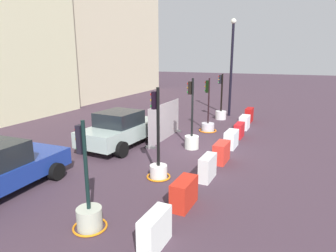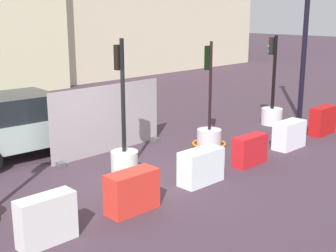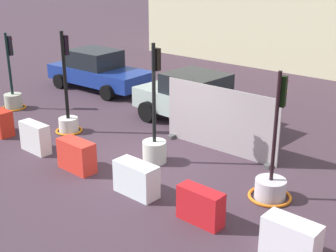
{
  "view_description": "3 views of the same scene",
  "coord_description": "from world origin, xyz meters",
  "px_view_note": "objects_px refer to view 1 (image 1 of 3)",
  "views": [
    {
      "loc": [
        -12.05,
        -3.89,
        4.18
      ],
      "look_at": [
        -1.33,
        0.78,
        1.34
      ],
      "focal_mm": 31.11,
      "sensor_mm": 36.0,
      "label": 1
    },
    {
      "loc": [
        -6.49,
        -7.82,
        3.83
      ],
      "look_at": [
        1.46,
        0.08,
        1.0
      ],
      "focal_mm": 49.25,
      "sensor_mm": 36.0,
      "label": 2
    },
    {
      "loc": [
        7.72,
        -8.31,
        5.22
      ],
      "look_at": [
        0.94,
        -0.16,
        1.32
      ],
      "focal_mm": 49.39,
      "sensor_mm": 36.0,
      "label": 3
    }
  ],
  "objects_px": {
    "traffic_light_0": "(89,211)",
    "construction_barrier_5": "(239,130)",
    "traffic_light_3": "(208,124)",
    "construction_barrier_3": "(221,152)",
    "construction_barrier_4": "(231,139)",
    "traffic_light_4": "(221,111)",
    "car_silver_hatchback": "(121,129)",
    "construction_barrier_2": "(208,168)",
    "construction_barrier_6": "(244,122)",
    "traffic_light_1": "(158,162)",
    "construction_barrier_0": "(155,230)",
    "street_lamp_post": "(232,62)",
    "construction_barrier_1": "(184,193)",
    "traffic_light_2": "(192,136)",
    "construction_barrier_7": "(249,115)"
  },
  "relations": [
    {
      "from": "traffic_light_0",
      "to": "construction_barrier_5",
      "type": "relative_size",
      "value": 2.69
    },
    {
      "from": "traffic_light_3",
      "to": "construction_barrier_3",
      "type": "height_order",
      "value": "traffic_light_3"
    },
    {
      "from": "construction_barrier_4",
      "to": "construction_barrier_5",
      "type": "bearing_deg",
      "value": -1.04
    },
    {
      "from": "traffic_light_4",
      "to": "car_silver_hatchback",
      "type": "height_order",
      "value": "traffic_light_4"
    },
    {
      "from": "construction_barrier_2",
      "to": "construction_barrier_4",
      "type": "relative_size",
      "value": 0.92
    },
    {
      "from": "construction_barrier_4",
      "to": "construction_barrier_6",
      "type": "height_order",
      "value": "construction_barrier_4"
    },
    {
      "from": "traffic_light_0",
      "to": "traffic_light_1",
      "type": "bearing_deg",
      "value": -4.12
    },
    {
      "from": "construction_barrier_0",
      "to": "street_lamp_post",
      "type": "height_order",
      "value": "street_lamp_post"
    },
    {
      "from": "traffic_light_3",
      "to": "construction_barrier_0",
      "type": "distance_m",
      "value": 10.6
    },
    {
      "from": "construction_barrier_0",
      "to": "street_lamp_post",
      "type": "relative_size",
      "value": 0.16
    },
    {
      "from": "construction_barrier_1",
      "to": "construction_barrier_2",
      "type": "bearing_deg",
      "value": -2.62
    },
    {
      "from": "traffic_light_2",
      "to": "construction_barrier_2",
      "type": "height_order",
      "value": "traffic_light_2"
    },
    {
      "from": "construction_barrier_4",
      "to": "construction_barrier_7",
      "type": "height_order",
      "value": "construction_barrier_7"
    },
    {
      "from": "construction_barrier_0",
      "to": "traffic_light_3",
      "type": "bearing_deg",
      "value": 9.65
    },
    {
      "from": "traffic_light_3",
      "to": "car_silver_hatchback",
      "type": "height_order",
      "value": "traffic_light_3"
    },
    {
      "from": "traffic_light_2",
      "to": "construction_barrier_7",
      "type": "relative_size",
      "value": 3.11
    },
    {
      "from": "construction_barrier_1",
      "to": "construction_barrier_2",
      "type": "distance_m",
      "value": 2.06
    },
    {
      "from": "construction_barrier_5",
      "to": "traffic_light_4",
      "type": "bearing_deg",
      "value": 25.59
    },
    {
      "from": "construction_barrier_3",
      "to": "car_silver_hatchback",
      "type": "xyz_separation_m",
      "value": [
        0.29,
        4.88,
        0.42
      ]
    },
    {
      "from": "traffic_light_3",
      "to": "construction_barrier_1",
      "type": "xyz_separation_m",
      "value": [
        -8.48,
        -1.73,
        -0.01
      ]
    },
    {
      "from": "construction_barrier_1",
      "to": "construction_barrier_5",
      "type": "bearing_deg",
      "value": -1.01
    },
    {
      "from": "traffic_light_2",
      "to": "construction_barrier_1",
      "type": "xyz_separation_m",
      "value": [
        -5.12,
        -1.54,
        -0.19
      ]
    },
    {
      "from": "traffic_light_4",
      "to": "construction_barrier_5",
      "type": "xyz_separation_m",
      "value": [
        -4.07,
        -1.95,
        -0.15
      ]
    },
    {
      "from": "traffic_light_2",
      "to": "construction_barrier_5",
      "type": "xyz_separation_m",
      "value": [
        2.73,
        -1.68,
        -0.2
      ]
    },
    {
      "from": "traffic_light_4",
      "to": "construction_barrier_2",
      "type": "distance_m",
      "value": 10.04
    },
    {
      "from": "traffic_light_0",
      "to": "traffic_light_2",
      "type": "relative_size",
      "value": 0.85
    },
    {
      "from": "traffic_light_0",
      "to": "construction_barrier_3",
      "type": "height_order",
      "value": "traffic_light_0"
    },
    {
      "from": "construction_barrier_1",
      "to": "construction_barrier_4",
      "type": "bearing_deg",
      "value": -1.01
    },
    {
      "from": "construction_barrier_4",
      "to": "construction_barrier_6",
      "type": "relative_size",
      "value": 1.05
    },
    {
      "from": "construction_barrier_3",
      "to": "construction_barrier_6",
      "type": "xyz_separation_m",
      "value": [
        5.92,
        0.05,
        -0.01
      ]
    },
    {
      "from": "traffic_light_3",
      "to": "construction_barrier_5",
      "type": "distance_m",
      "value": 1.97
    },
    {
      "from": "construction_barrier_1",
      "to": "construction_barrier_7",
      "type": "height_order",
      "value": "construction_barrier_7"
    },
    {
      "from": "construction_barrier_3",
      "to": "car_silver_hatchback",
      "type": "distance_m",
      "value": 4.91
    },
    {
      "from": "street_lamp_post",
      "to": "traffic_light_1",
      "type": "bearing_deg",
      "value": -179.9
    },
    {
      "from": "construction_barrier_4",
      "to": "construction_barrier_7",
      "type": "xyz_separation_m",
      "value": [
        5.92,
        0.06,
        0.05
      ]
    },
    {
      "from": "traffic_light_4",
      "to": "construction_barrier_6",
      "type": "relative_size",
      "value": 2.88
    },
    {
      "from": "street_lamp_post",
      "to": "construction_barrier_0",
      "type": "bearing_deg",
      "value": -174.06
    },
    {
      "from": "construction_barrier_0",
      "to": "construction_barrier_2",
      "type": "xyz_separation_m",
      "value": [
        4.03,
        -0.05,
        0.01
      ]
    },
    {
      "from": "construction_barrier_1",
      "to": "construction_barrier_5",
      "type": "distance_m",
      "value": 7.85
    },
    {
      "from": "construction_barrier_1",
      "to": "construction_barrier_6",
      "type": "height_order",
      "value": "construction_barrier_1"
    },
    {
      "from": "construction_barrier_7",
      "to": "traffic_light_1",
      "type": "bearing_deg",
      "value": 171.38
    },
    {
      "from": "construction_barrier_0",
      "to": "car_silver_hatchback",
      "type": "bearing_deg",
      "value": 37.82
    },
    {
      "from": "construction_barrier_1",
      "to": "street_lamp_post",
      "type": "distance_m",
      "value": 13.86
    },
    {
      "from": "traffic_light_3",
      "to": "construction_barrier_1",
      "type": "height_order",
      "value": "traffic_light_3"
    },
    {
      "from": "construction_barrier_5",
      "to": "construction_barrier_7",
      "type": "height_order",
      "value": "construction_barrier_7"
    },
    {
      "from": "traffic_light_2",
      "to": "traffic_light_4",
      "type": "distance_m",
      "value": 6.81
    },
    {
      "from": "construction_barrier_7",
      "to": "car_silver_hatchback",
      "type": "height_order",
      "value": "car_silver_hatchback"
    },
    {
      "from": "traffic_light_2",
      "to": "construction_barrier_5",
      "type": "relative_size",
      "value": 3.15
    },
    {
      "from": "construction_barrier_3",
      "to": "car_silver_hatchback",
      "type": "relative_size",
      "value": 0.24
    },
    {
      "from": "traffic_light_2",
      "to": "construction_barrier_7",
      "type": "bearing_deg",
      "value": -13.16
    }
  ]
}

